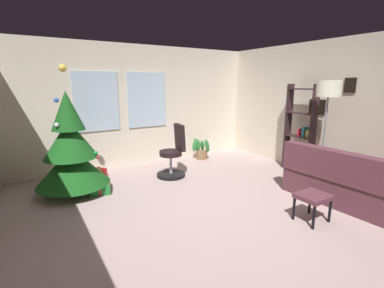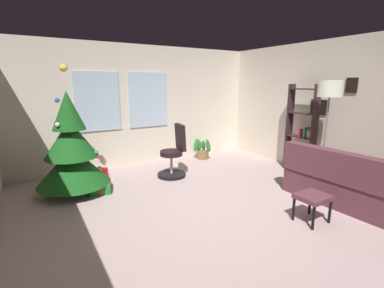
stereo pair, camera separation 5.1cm
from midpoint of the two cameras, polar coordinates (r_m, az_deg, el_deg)
ground_plane at (r=4.04m, az=6.57°, el=-15.01°), size 5.50×6.08×0.10m
wall_back_with_windows at (r=6.31m, az=-11.01°, el=7.80°), size 5.50×0.12×2.62m
wall_right_with_frames at (r=5.79m, az=29.38°, el=5.96°), size 0.12×6.08×2.62m
couch at (r=4.96m, az=32.80°, el=-7.45°), size 1.81×2.04×0.86m
footstool at (r=4.03m, az=23.41°, el=-10.31°), size 0.40×0.36×0.38m
holiday_tree at (r=4.92m, az=-24.04°, el=-1.49°), size 1.17×1.17×2.10m
gift_box_red at (r=5.66m, az=-19.32°, el=-5.91°), size 0.40×0.37×0.19m
gift_box_green at (r=4.89m, az=-18.71°, el=-8.94°), size 0.35×0.27×0.17m
office_chair at (r=5.42m, az=-4.12°, el=-2.55°), size 0.56×0.56×1.03m
bookshelf at (r=6.06m, az=21.22°, el=2.02°), size 0.18×0.64×1.79m
floor_lamp at (r=5.34m, az=26.16°, el=9.11°), size 0.40×0.40×1.86m
potted_plant at (r=6.70m, az=1.59°, el=-1.28°), size 0.41×0.42×0.52m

